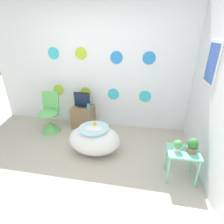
# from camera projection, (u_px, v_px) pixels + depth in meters

# --- Properties ---
(ground_plane) EXTENTS (12.00, 12.00, 0.00)m
(ground_plane) POSITION_uv_depth(u_px,v_px,m) (69.00, 185.00, 2.44)
(ground_plane) COLOR #BCB29E
(wall_back_dotted) EXTENTS (4.67, 0.05, 2.60)m
(wall_back_dotted) POSITION_uv_depth(u_px,v_px,m) (99.00, 67.00, 3.56)
(wall_back_dotted) COLOR white
(wall_back_dotted) RESTS_ON ground_plane
(wall_right) EXTENTS (0.06, 2.84, 2.60)m
(wall_right) POSITION_uv_depth(u_px,v_px,m) (212.00, 83.00, 2.41)
(wall_right) COLOR silver
(wall_right) RESTS_ON ground_plane
(bathtub) EXTENTS (0.89, 0.62, 0.51)m
(bathtub) POSITION_uv_depth(u_px,v_px,m) (94.00, 140.00, 3.00)
(bathtub) COLOR white
(bathtub) RESTS_ON ground_plane
(rubber_duck) EXTENTS (0.06, 0.07, 0.07)m
(rubber_duck) POSITION_uv_depth(u_px,v_px,m) (95.00, 123.00, 2.93)
(rubber_duck) COLOR yellow
(rubber_duck) RESTS_ON bathtub
(chair) EXTENTS (0.42, 0.42, 0.84)m
(chair) POSITION_uv_depth(u_px,v_px,m) (50.00, 120.00, 3.65)
(chair) COLOR #66C166
(chair) RESTS_ON ground_plane
(tv_cabinet) EXTENTS (0.45, 0.37, 0.48)m
(tv_cabinet) POSITION_uv_depth(u_px,v_px,m) (83.00, 117.00, 3.85)
(tv_cabinet) COLOR #8E704C
(tv_cabinet) RESTS_ON ground_plane
(tv) EXTENTS (0.34, 0.12, 0.32)m
(tv) POSITION_uv_depth(u_px,v_px,m) (82.00, 100.00, 3.69)
(tv) COLOR black
(tv) RESTS_ON tv_cabinet
(vase) EXTENTS (0.06, 0.06, 0.14)m
(vase) POSITION_uv_depth(u_px,v_px,m) (88.00, 107.00, 3.58)
(vase) COLOR #51B2AD
(vase) RESTS_ON tv_cabinet
(side_table) EXTENTS (0.42, 0.34, 0.47)m
(side_table) POSITION_uv_depth(u_px,v_px,m) (183.00, 156.00, 2.41)
(side_table) COLOR #72D8B7
(side_table) RESTS_ON ground_plane
(potted_plant_left) EXTENTS (0.11, 0.11, 0.16)m
(potted_plant_left) POSITION_uv_depth(u_px,v_px,m) (178.00, 145.00, 2.34)
(potted_plant_left) COLOR white
(potted_plant_left) RESTS_ON side_table
(potted_plant_right) EXTENTS (0.14, 0.14, 0.20)m
(potted_plant_right) POSITION_uv_depth(u_px,v_px,m) (192.00, 146.00, 2.32)
(potted_plant_right) COLOR #8C6B4C
(potted_plant_right) RESTS_ON side_table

